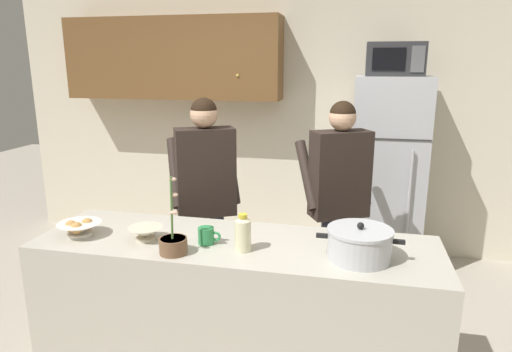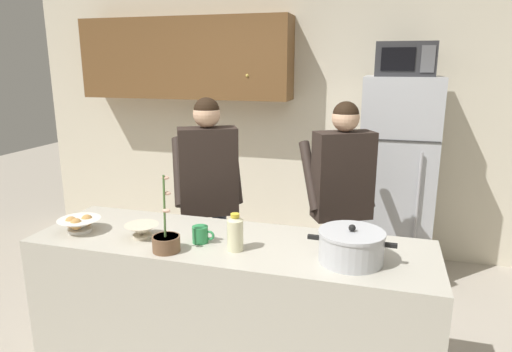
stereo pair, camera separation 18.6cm
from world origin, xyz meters
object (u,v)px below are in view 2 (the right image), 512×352
microwave (405,59)px  coffee_mug (201,234)px  person_by_sink (342,187)px  bread_bowl (79,224)px  empty_bowl (142,230)px  bottle_near_edge (235,232)px  refrigerator (396,178)px  potted_orchid (166,241)px  person_near_pot (208,183)px  cooking_pot (351,246)px

microwave → coffee_mug: 2.39m
person_by_sink → bread_bowl: (-1.45, -1.05, -0.06)m
empty_bowl → bottle_near_edge: 0.58m
refrigerator → bread_bowl: bearing=-133.2°
bread_bowl → potted_orchid: potted_orchid is taller
bread_bowl → person_by_sink: bearing=35.9°
empty_bowl → potted_orchid: bearing=-30.9°
microwave → bottle_near_edge: (-0.86, -1.94, -0.92)m
microwave → person_by_sink: bearing=-113.8°
person_by_sink → bottle_near_edge: size_ratio=7.92×
coffee_mug → bread_bowl: size_ratio=0.52×
person_by_sink → empty_bowl: 1.46m
refrigerator → coffee_mug: (-1.08, -1.92, 0.07)m
person_near_pot → potted_orchid: person_near_pot is taller
microwave → person_by_sink: size_ratio=0.29×
bread_bowl → empty_bowl: bearing=3.1°
refrigerator → potted_orchid: 2.41m
potted_orchid → bottle_near_edge: bearing=18.2°
refrigerator → microwave: microwave is taller
refrigerator → bottle_near_edge: size_ratio=8.63×
person_near_pot → empty_bowl: person_near_pot is taller
cooking_pot → coffee_mug: (-0.84, 0.02, -0.04)m
person_near_pot → bottle_near_edge: 0.98m
potted_orchid → coffee_mug: bearing=51.3°
bottle_near_edge → potted_orchid: bearing=-161.8°
potted_orchid → cooking_pot: bearing=8.5°
bread_bowl → empty_bowl: bread_bowl is taller
refrigerator → microwave: 1.04m
person_near_pot → person_by_sink: person_near_pot is taller
cooking_pot → bread_bowl: size_ratio=1.77×
bottle_near_edge → potted_orchid: potted_orchid is taller
cooking_pot → coffee_mug: 0.84m
refrigerator → potted_orchid: bearing=-120.2°
coffee_mug → potted_orchid: size_ratio=0.31×
person_near_pot → cooking_pot: 1.38m
person_near_pot → potted_orchid: bearing=-81.5°
refrigerator → bottle_near_edge: bearing=-113.6°
microwave → bottle_near_edge: size_ratio=2.30×
person_by_sink → coffee_mug: person_by_sink is taller
bread_bowl → bottle_near_edge: bottle_near_edge is taller
cooking_pot → empty_bowl: cooking_pot is taller
microwave → potted_orchid: size_ratio=1.14×
cooking_pot → potted_orchid: (-0.97, -0.14, -0.02)m
person_by_sink → coffee_mug: bearing=-124.5°
bottle_near_edge → coffee_mug: bearing=168.0°
cooking_pot → empty_bowl: size_ratio=2.25×
coffee_mug → empty_bowl: 0.36m
microwave → empty_bowl: (-1.44, -1.92, -0.97)m
cooking_pot → bottle_near_edge: size_ratio=2.14×
coffee_mug → bread_bowl: 0.77m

